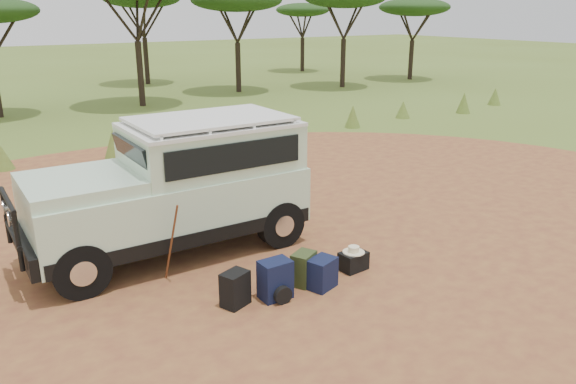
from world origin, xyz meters
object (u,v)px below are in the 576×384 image
backpack_black (235,289)px  hard_case (353,261)px  safari_vehicle (178,190)px  backpack_olive (304,269)px  walking_staff (171,243)px  duffel_navy (322,273)px  backpack_navy (275,280)px

backpack_black → hard_case: size_ratio=1.19×
safari_vehicle → backpack_olive: safari_vehicle is taller
safari_vehicle → walking_staff: safari_vehicle is taller
backpack_olive → backpack_black: bearing=153.3°
walking_staff → duffel_navy: walking_staff is taller
backpack_navy → walking_staff: bearing=128.4°
backpack_black → duffel_navy: backpack_black is taller
backpack_black → backpack_navy: (0.63, -0.13, 0.04)m
backpack_navy → safari_vehicle: bearing=100.9°
backpack_navy → duffel_navy: size_ratio=1.23×
safari_vehicle → backpack_black: bearing=-93.0°
safari_vehicle → backpack_olive: (1.13, -2.40, -0.90)m
backpack_black → safari_vehicle: bearing=66.2°
hard_case → duffel_navy: bearing=-169.1°
walking_staff → backpack_black: 1.41m
duffel_navy → hard_case: duffel_navy is taller
backpack_black → duffel_navy: bearing=-30.8°
safari_vehicle → backpack_navy: safari_vehicle is taller
walking_staff → backpack_olive: (1.74, -1.25, -0.41)m
backpack_olive → backpack_navy: bearing=165.2°
backpack_black → duffel_navy: (1.44, -0.25, -0.02)m
safari_vehicle → duffel_navy: bearing=-63.7°
walking_staff → hard_case: size_ratio=3.08×
walking_staff → hard_case: (2.76, -1.28, -0.53)m
backpack_black → backpack_navy: bearing=-32.3°
backpack_black → backpack_olive: 1.26m
hard_case → walking_staff: bearing=150.5°
hard_case → backpack_olive: bearing=173.9°
walking_staff → backpack_black: walking_staff is taller
walking_staff → hard_case: bearing=-46.4°
backpack_black → backpack_navy: 0.65m
walking_staff → duffel_navy: bearing=-59.9°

